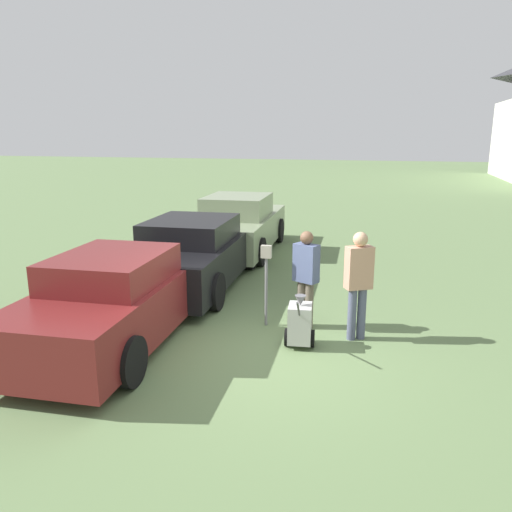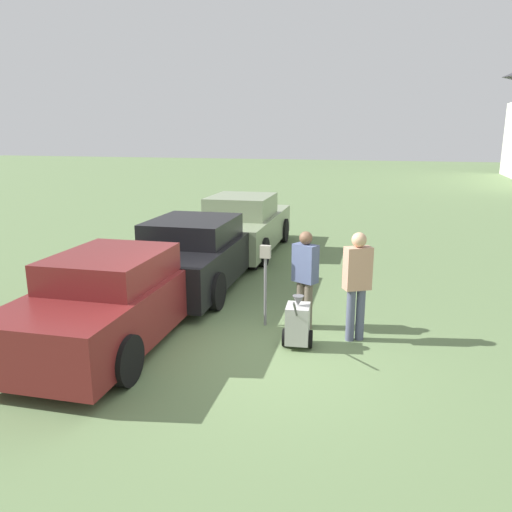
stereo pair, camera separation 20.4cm
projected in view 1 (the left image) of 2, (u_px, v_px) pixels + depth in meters
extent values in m
plane|color=#607A4C|center=(257.00, 354.00, 7.64)|extent=(120.00, 120.00, 0.00)
cube|color=maroon|center=(120.00, 304.00, 8.06)|extent=(2.02, 4.71, 0.83)
cube|color=maroon|center=(112.00, 268.00, 7.73)|extent=(1.65, 2.02, 0.46)
cylinder|color=black|center=(114.00, 290.00, 9.65)|extent=(0.22, 0.71, 0.70)
cylinder|color=black|center=(199.00, 295.00, 9.31)|extent=(0.22, 0.71, 0.70)
cylinder|color=black|center=(17.00, 350.00, 6.94)|extent=(0.22, 0.71, 0.70)
cylinder|color=black|center=(131.00, 362.00, 6.59)|extent=(0.22, 0.71, 0.70)
cube|color=black|center=(195.00, 257.00, 11.05)|extent=(2.20, 5.00, 0.83)
cube|color=black|center=(191.00, 230.00, 10.71)|extent=(1.80, 2.15, 0.48)
cylinder|color=black|center=(179.00, 251.00, 12.74)|extent=(0.22, 0.74, 0.73)
cylinder|color=black|center=(251.00, 255.00, 12.36)|extent=(0.22, 0.74, 0.73)
cylinder|color=black|center=(125.00, 286.00, 9.85)|extent=(0.22, 0.74, 0.73)
cylinder|color=black|center=(216.00, 292.00, 9.48)|extent=(0.22, 0.74, 0.73)
cube|color=gray|center=(239.00, 230.00, 14.21)|extent=(2.15, 4.92, 0.84)
cube|color=gray|center=(237.00, 206.00, 13.86)|extent=(1.77, 2.12, 0.58)
cylinder|color=black|center=(222.00, 228.00, 15.87)|extent=(0.22, 0.75, 0.74)
cylinder|color=black|center=(279.00, 230.00, 15.51)|extent=(0.22, 0.75, 0.74)
cylinder|color=black|center=(192.00, 249.00, 13.03)|extent=(0.22, 0.75, 0.74)
cylinder|color=black|center=(261.00, 252.00, 12.66)|extent=(0.22, 0.75, 0.74)
cylinder|color=slate|center=(266.00, 292.00, 8.66)|extent=(0.05, 0.05, 1.22)
cube|color=gray|center=(266.00, 252.00, 8.49)|extent=(0.18, 0.09, 0.22)
cylinder|color=#665B4C|center=(309.00, 305.00, 8.57)|extent=(0.14, 0.14, 0.83)
cylinder|color=#665B4C|center=(301.00, 303.00, 8.68)|extent=(0.14, 0.14, 0.83)
cube|color=#4C597F|center=(306.00, 263.00, 8.45)|extent=(0.47, 0.38, 0.65)
sphere|color=brown|center=(307.00, 238.00, 8.35)|extent=(0.22, 0.22, 0.22)
cylinder|color=#515670|center=(361.00, 313.00, 8.13)|extent=(0.14, 0.14, 0.87)
cylinder|color=#515670|center=(352.00, 314.00, 8.09)|extent=(0.14, 0.14, 0.87)
cube|color=tan|center=(359.00, 268.00, 7.93)|extent=(0.47, 0.40, 0.69)
sphere|color=tan|center=(360.00, 239.00, 7.82)|extent=(0.24, 0.24, 0.24)
cube|color=#B2B2AD|center=(300.00, 323.00, 7.84)|extent=(0.41, 0.48, 0.60)
cone|color=#59595B|center=(300.00, 300.00, 7.75)|extent=(0.18, 0.18, 0.16)
cylinder|color=#4C4C4C|center=(298.00, 309.00, 7.29)|extent=(0.10, 0.59, 0.43)
cylinder|color=black|center=(286.00, 337.00, 7.93)|extent=(0.08, 0.28, 0.28)
cylinder|color=black|center=(313.00, 338.00, 7.87)|extent=(0.08, 0.28, 0.28)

